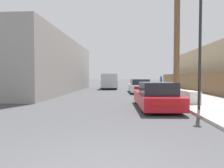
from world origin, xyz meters
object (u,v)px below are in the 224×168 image
(utility_pole, at_px, (177,30))
(pedestrian, at_px, (161,81))
(parked_sports_car_red, at_px, (156,96))
(street_lamp, at_px, (200,42))
(car_parked_mid, at_px, (139,86))
(pickup_truck, at_px, (109,81))
(discarded_fridge, at_px, (189,97))

(utility_pole, relative_size, pedestrian, 5.45)
(parked_sports_car_red, height_order, pedestrian, pedestrian)
(street_lamp, xyz_separation_m, pedestrian, (2.13, 20.90, -2.10))
(parked_sports_car_red, bearing_deg, car_parked_mid, 88.49)
(pickup_truck, relative_size, street_lamp, 1.09)
(parked_sports_car_red, height_order, street_lamp, street_lamp)
(discarded_fridge, height_order, utility_pole, utility_pole)
(pedestrian, bearing_deg, car_parked_mid, -110.75)
(car_parked_mid, height_order, utility_pole, utility_pole)
(discarded_fridge, bearing_deg, utility_pole, 87.03)
(utility_pole, bearing_deg, discarded_fridge, -88.14)
(utility_pole, distance_m, pedestrian, 16.54)
(street_lamp, bearing_deg, utility_pole, 86.95)
(street_lamp, bearing_deg, discarded_fridge, 81.86)
(car_parked_mid, height_order, pickup_truck, pickup_truck)
(car_parked_mid, bearing_deg, street_lamp, -82.80)
(car_parked_mid, relative_size, street_lamp, 0.92)
(discarded_fridge, relative_size, parked_sports_car_red, 0.37)
(pedestrian, bearing_deg, discarded_fridge, -95.50)
(car_parked_mid, height_order, pedestrian, pedestrian)
(discarded_fridge, xyz_separation_m, pedestrian, (1.78, 18.51, 0.52))
(pickup_truck, xyz_separation_m, street_lamp, (5.21, -16.37, 2.11))
(parked_sports_car_red, distance_m, car_parked_mid, 9.47)
(parked_sports_car_red, bearing_deg, utility_pole, 60.99)
(parked_sports_car_red, height_order, pickup_truck, pickup_truck)
(car_parked_mid, xyz_separation_m, pickup_truck, (-3.38, 5.90, 0.32))
(discarded_fridge, height_order, parked_sports_car_red, parked_sports_car_red)
(discarded_fridge, xyz_separation_m, pickup_truck, (-5.55, 13.97, 0.50))
(street_lamp, distance_m, pedestrian, 21.11)
(parked_sports_car_red, distance_m, street_lamp, 3.17)
(utility_pole, xyz_separation_m, street_lamp, (-0.26, -4.90, -1.63))
(parked_sports_car_red, relative_size, car_parked_mid, 0.97)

